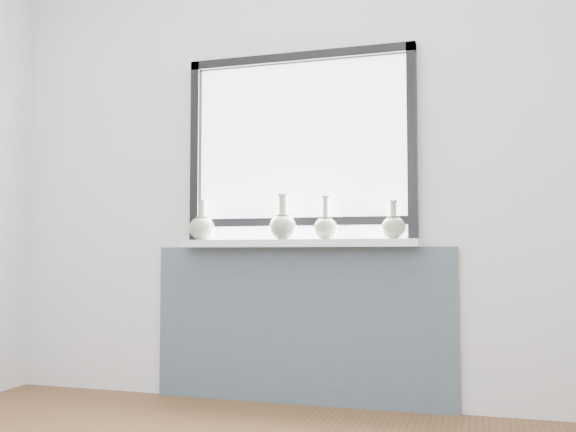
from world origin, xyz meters
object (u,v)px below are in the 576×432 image
(vase_c, at_px, (326,226))
(vase_b, at_px, (283,225))
(windowsill, at_px, (296,243))
(vase_a, at_px, (202,227))
(vase_d, at_px, (393,226))

(vase_c, bearing_deg, vase_b, -170.67)
(vase_b, distance_m, vase_c, 0.23)
(windowsill, height_order, vase_a, vase_a)
(windowsill, bearing_deg, vase_d, -0.74)
(windowsill, xyz_separation_m, vase_d, (0.53, -0.01, 0.09))
(vase_b, relative_size, vase_c, 1.05)
(vase_a, height_order, vase_c, vase_c)
(vase_b, bearing_deg, windowsill, 21.96)
(vase_b, bearing_deg, vase_c, 9.33)
(vase_a, xyz_separation_m, vase_c, (0.72, 0.01, -0.00))
(vase_a, distance_m, vase_c, 0.72)
(vase_b, bearing_deg, vase_a, 176.96)
(vase_a, bearing_deg, vase_b, -3.04)
(windowsill, distance_m, vase_c, 0.19)
(vase_b, bearing_deg, vase_d, 2.03)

